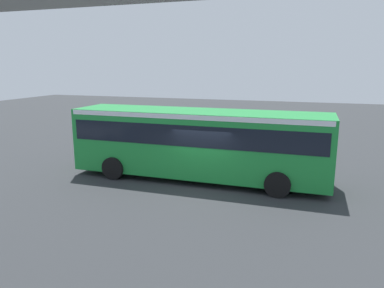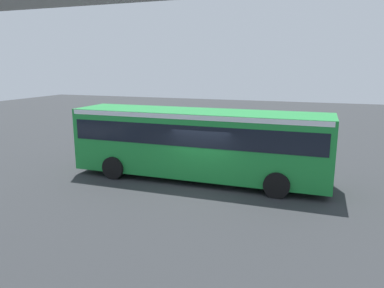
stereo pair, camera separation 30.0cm
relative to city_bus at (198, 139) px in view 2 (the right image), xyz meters
The scene contains 6 objects.
ground 2.17m from the city_bus, 120.15° to the left, with size 80.00×80.00×0.00m, color #2D3033.
city_bus is the anchor object (origin of this frame).
traffic_sign 3.39m from the city_bus, 97.33° to the right, with size 0.08×0.60×2.80m.
lane_dash_leftmost 5.09m from the city_bus, 163.62° to the right, with size 2.00×0.20×0.01m, color silver.
lane_dash_left 2.37m from the city_bus, 111.92° to the right, with size 2.00×0.20×0.01m, color silver.
lane_dash_centre 4.16m from the city_bus, 21.06° to the right, with size 2.00×0.20×0.01m, color silver.
Camera 2 is at (-4.49, 14.12, 5.10)m, focal length 33.63 mm.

